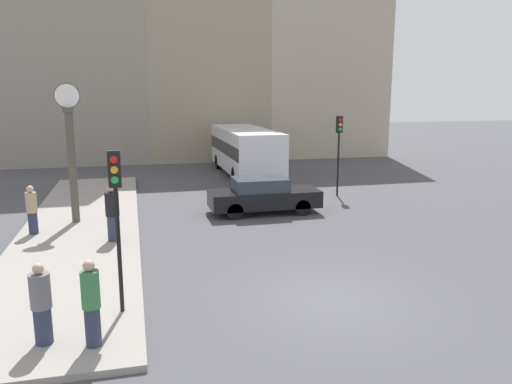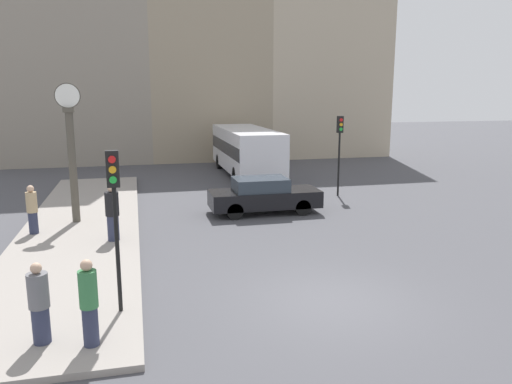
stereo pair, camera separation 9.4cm
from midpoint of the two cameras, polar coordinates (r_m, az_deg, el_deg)
ground_plane at (r=12.07m, az=8.95°, el=-12.28°), size 120.00×120.00×0.00m
sidewalk_corner at (r=18.81m, az=-19.16°, el=-3.82°), size 3.94×19.85×0.14m
building_row at (r=36.38m, az=-8.13°, el=16.53°), size 28.16×5.00×18.18m
sedan_car at (r=19.94m, az=1.00°, el=-0.38°), size 4.38×1.70×1.44m
bus_distant at (r=28.96m, az=-1.04°, el=4.98°), size 2.58×8.65×2.68m
traffic_light_near at (r=10.74m, az=-15.64°, el=-0.63°), size 0.26×0.24×3.51m
traffic_light_far at (r=23.31m, az=9.65°, el=5.99°), size 0.26×0.24×3.70m
street_clock at (r=18.93m, az=-20.19°, el=4.23°), size 0.88×0.36×4.96m
pedestrian_tan_coat at (r=18.13m, az=-24.08°, el=-1.85°), size 0.35×0.35×1.64m
pedestrian_green_hoodie at (r=9.93m, az=-18.29°, el=-11.93°), size 0.34×0.34×1.69m
pedestrian_black_jacket at (r=16.43m, az=-15.93°, el=-2.38°), size 0.43×0.43×1.78m
pedestrian_grey_jacket at (r=10.37m, az=-23.29°, el=-11.66°), size 0.38×0.38×1.59m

